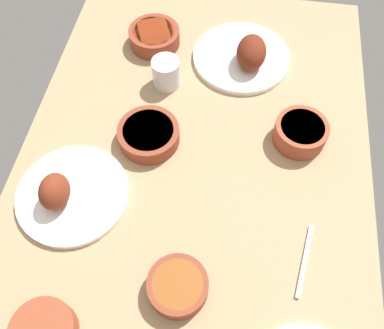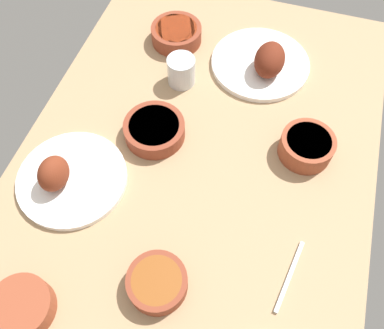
{
  "view_description": "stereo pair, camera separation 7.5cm",
  "coord_description": "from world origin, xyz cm",
  "px_view_note": "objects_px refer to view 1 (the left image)",
  "views": [
    {
      "loc": [
        -50.4,
        -7.66,
        92.5
      ],
      "look_at": [
        0.0,
        0.0,
        6.0
      ],
      "focal_mm": 37.77,
      "sensor_mm": 36.0,
      "label": 1
    },
    {
      "loc": [
        -48.73,
        -14.96,
        92.5
      ],
      "look_at": [
        0.0,
        0.0,
        6.0
      ],
      "focal_mm": 37.77,
      "sensor_mm": 36.0,
      "label": 2
    }
  ],
  "objects_px": {
    "bowl_onions": "(149,134)",
    "bowl_soup": "(178,286)",
    "plate_near_viewer": "(68,193)",
    "bowl_sauce": "(154,36)",
    "water_tumbler": "(166,73)",
    "plate_far_side": "(245,55)",
    "spoon_loose": "(304,261)",
    "bowl_potatoes": "(300,132)"
  },
  "relations": [
    {
      "from": "spoon_loose",
      "to": "plate_near_viewer",
      "type": "bearing_deg",
      "value": 92.56
    },
    {
      "from": "plate_near_viewer",
      "to": "bowl_soup",
      "type": "height_order",
      "value": "plate_near_viewer"
    },
    {
      "from": "bowl_onions",
      "to": "spoon_loose",
      "type": "relative_size",
      "value": 0.93
    },
    {
      "from": "bowl_potatoes",
      "to": "water_tumbler",
      "type": "xyz_separation_m",
      "value": [
        0.14,
        0.38,
        0.01
      ]
    },
    {
      "from": "bowl_sauce",
      "to": "bowl_onions",
      "type": "relative_size",
      "value": 0.96
    },
    {
      "from": "water_tumbler",
      "to": "bowl_sauce",
      "type": "bearing_deg",
      "value": 23.02
    },
    {
      "from": "bowl_sauce",
      "to": "water_tumbler",
      "type": "xyz_separation_m",
      "value": [
        -0.15,
        -0.07,
        0.01
      ]
    },
    {
      "from": "bowl_sauce",
      "to": "bowl_potatoes",
      "type": "distance_m",
      "value": 0.53
    },
    {
      "from": "bowl_sauce",
      "to": "bowl_soup",
      "type": "relative_size",
      "value": 1.18
    },
    {
      "from": "plate_far_side",
      "to": "bowl_sauce",
      "type": "height_order",
      "value": "plate_far_side"
    },
    {
      "from": "bowl_soup",
      "to": "water_tumbler",
      "type": "relative_size",
      "value": 1.55
    },
    {
      "from": "bowl_potatoes",
      "to": "bowl_soup",
      "type": "height_order",
      "value": "bowl_potatoes"
    },
    {
      "from": "bowl_potatoes",
      "to": "bowl_soup",
      "type": "relative_size",
      "value": 1.05
    },
    {
      "from": "bowl_sauce",
      "to": "bowl_soup",
      "type": "distance_m",
      "value": 0.75
    },
    {
      "from": "water_tumbler",
      "to": "spoon_loose",
      "type": "xyz_separation_m",
      "value": [
        -0.47,
        -0.4,
        -0.04
      ]
    },
    {
      "from": "bowl_onions",
      "to": "water_tumbler",
      "type": "relative_size",
      "value": 1.9
    },
    {
      "from": "bowl_soup",
      "to": "spoon_loose",
      "type": "bearing_deg",
      "value": -69.05
    },
    {
      "from": "bowl_potatoes",
      "to": "plate_near_viewer",
      "type": "bearing_deg",
      "value": 115.18
    },
    {
      "from": "bowl_potatoes",
      "to": "bowl_soup",
      "type": "bearing_deg",
      "value": 150.15
    },
    {
      "from": "bowl_onions",
      "to": "bowl_potatoes",
      "type": "bearing_deg",
      "value": -81.11
    },
    {
      "from": "plate_near_viewer",
      "to": "bowl_soup",
      "type": "bearing_deg",
      "value": -120.63
    },
    {
      "from": "bowl_sauce",
      "to": "bowl_onions",
      "type": "bearing_deg",
      "value": -170.98
    },
    {
      "from": "bowl_onions",
      "to": "bowl_soup",
      "type": "xyz_separation_m",
      "value": [
        -0.37,
        -0.14,
        0.0
      ]
    },
    {
      "from": "bowl_onions",
      "to": "bowl_soup",
      "type": "bearing_deg",
      "value": -159.38
    },
    {
      "from": "bowl_potatoes",
      "to": "bowl_onions",
      "type": "relative_size",
      "value": 0.86
    },
    {
      "from": "plate_far_side",
      "to": "bowl_sauce",
      "type": "xyz_separation_m",
      "value": [
        0.04,
        0.28,
        0.0
      ]
    },
    {
      "from": "plate_near_viewer",
      "to": "water_tumbler",
      "type": "distance_m",
      "value": 0.43
    },
    {
      "from": "bowl_sauce",
      "to": "water_tumbler",
      "type": "relative_size",
      "value": 1.83
    },
    {
      "from": "plate_near_viewer",
      "to": "spoon_loose",
      "type": "relative_size",
      "value": 1.58
    },
    {
      "from": "spoon_loose",
      "to": "bowl_onions",
      "type": "bearing_deg",
      "value": 66.56
    },
    {
      "from": "bowl_sauce",
      "to": "bowl_soup",
      "type": "height_order",
      "value": "bowl_sauce"
    },
    {
      "from": "plate_far_side",
      "to": "spoon_loose",
      "type": "distance_m",
      "value": 0.62
    },
    {
      "from": "water_tumbler",
      "to": "bowl_soup",
      "type": "bearing_deg",
      "value": -167.17
    },
    {
      "from": "plate_near_viewer",
      "to": "bowl_sauce",
      "type": "height_order",
      "value": "plate_near_viewer"
    },
    {
      "from": "bowl_onions",
      "to": "bowl_soup",
      "type": "distance_m",
      "value": 0.4
    },
    {
      "from": "bowl_potatoes",
      "to": "spoon_loose",
      "type": "xyz_separation_m",
      "value": [
        -0.33,
        -0.02,
        -0.03
      ]
    },
    {
      "from": "plate_near_viewer",
      "to": "bowl_sauce",
      "type": "bearing_deg",
      "value": -10.33
    },
    {
      "from": "plate_near_viewer",
      "to": "bowl_soup",
      "type": "distance_m",
      "value": 0.34
    },
    {
      "from": "water_tumbler",
      "to": "spoon_loose",
      "type": "relative_size",
      "value": 0.49
    },
    {
      "from": "bowl_soup",
      "to": "spoon_loose",
      "type": "distance_m",
      "value": 0.29
    },
    {
      "from": "plate_far_side",
      "to": "plate_near_viewer",
      "type": "relative_size",
      "value": 1.07
    },
    {
      "from": "plate_far_side",
      "to": "spoon_loose",
      "type": "bearing_deg",
      "value": -162.57
    }
  ]
}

